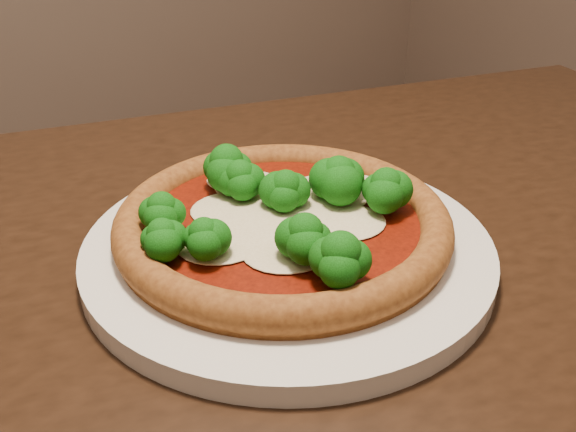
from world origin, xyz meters
TOP-DOWN VIEW (x-y plane):
  - dining_table at (0.00, 0.10)m, footprint 1.43×1.03m
  - plate at (0.04, 0.10)m, footprint 0.33×0.33m
  - pizza at (0.04, 0.10)m, footprint 0.28×0.28m

SIDE VIEW (x-z plane):
  - dining_table at x=0.00m, z-range 0.28..1.03m
  - plate at x=0.04m, z-range 0.75..0.77m
  - pizza at x=0.04m, z-range 0.75..0.82m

